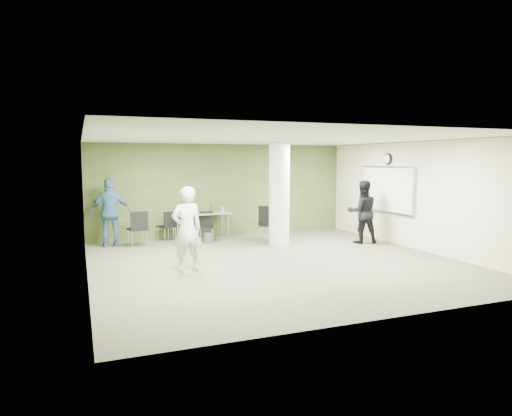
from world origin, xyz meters
name	(u,v)px	position (x,y,z in m)	size (l,w,h in m)	color
floor	(275,262)	(0.00, 0.00, 0.00)	(8.00, 8.00, 0.00)	#565745
ceiling	(275,138)	(0.00, 0.00, 2.80)	(8.00, 8.00, 0.00)	white
wall_back	(223,190)	(0.00, 4.00, 1.40)	(8.00, 0.02, 2.80)	#425226
wall_left	(85,208)	(-4.00, 0.00, 1.40)	(0.02, 8.00, 2.80)	#425226
wall_right_cream	(418,196)	(4.00, 0.00, 1.40)	(0.02, 8.00, 2.80)	beige
column	(279,194)	(1.00, 2.00, 1.40)	(0.56, 0.56, 2.80)	silver
whiteboard	(386,189)	(3.92, 1.20, 1.50)	(0.05, 2.30, 1.30)	silver
wall_clock	(387,159)	(3.92, 1.20, 2.35)	(0.06, 0.32, 0.32)	black
folding_table	(201,214)	(-0.80, 3.55, 0.74)	(1.68, 0.76, 1.04)	gray
wastebasket	(208,237)	(-0.74, 2.99, 0.14)	(0.25, 0.25, 0.28)	#4C4C4C
chair_back_left	(138,226)	(-2.66, 3.03, 0.57)	(0.54, 0.54, 0.97)	black
chair_back_right	(168,224)	(-1.77, 3.58, 0.51)	(0.57, 0.57, 0.87)	black
chair_table_left	(206,224)	(-0.73, 3.21, 0.49)	(0.51, 0.51, 0.85)	black
chair_table_right	(267,221)	(0.90, 2.60, 0.59)	(0.61, 0.61, 1.00)	black
woman_white	(187,229)	(-2.04, -0.11, 0.89)	(0.65, 0.43, 1.78)	silver
man_black	(362,212)	(3.26, 1.36, 0.87)	(0.85, 0.66, 1.75)	black
man_blue	(110,212)	(-3.33, 3.40, 0.92)	(1.08, 0.45, 1.84)	teal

